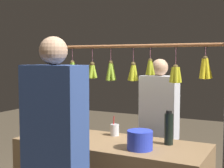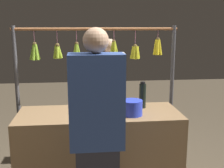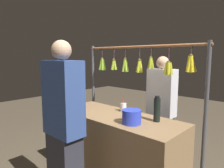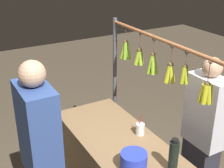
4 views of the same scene
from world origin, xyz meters
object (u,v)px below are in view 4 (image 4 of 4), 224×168
water_bottle (174,156)px  customer_person (42,168)px  drink_cup (140,129)px  vendor_person (203,139)px  blue_bucket (134,162)px

water_bottle → customer_person: bearing=57.1°
drink_cup → customer_person: size_ratio=0.10×
water_bottle → vendor_person: (0.30, -0.61, -0.23)m
blue_bucket → customer_person: bearing=57.0°
customer_person → water_bottle: bearing=-122.9°
drink_cup → blue_bucket: bearing=140.2°
water_bottle → vendor_person: size_ratio=0.18×
blue_bucket → drink_cup: (0.38, -0.32, -0.02)m
blue_bucket → drink_cup: bearing=-39.8°
blue_bucket → customer_person: (0.38, 0.59, -0.09)m
vendor_person → blue_bucket: bearing=99.3°
vendor_person → drink_cup: bearing=65.9°
vendor_person → customer_person: size_ratio=0.91×
drink_cup → water_bottle: bearing=172.3°
vendor_person → customer_person: bearing=80.5°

